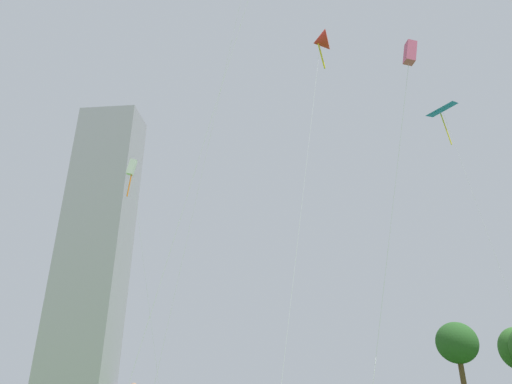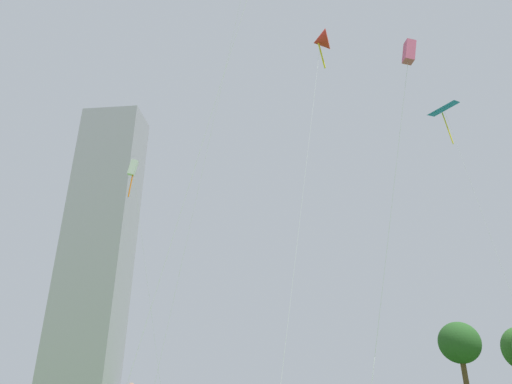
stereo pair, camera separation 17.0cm
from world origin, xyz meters
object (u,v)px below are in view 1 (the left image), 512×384
Objects in this scene: kite_flying_2 at (410,54)px; kite_flying_4 at (442,111)px; park_tree_0 at (457,343)px; distant_highrise_0 at (97,236)px; kite_flying_1 at (132,169)px; kite_flying_5 at (320,42)px.

kite_flying_4 reaches higher than kite_flying_2.
distant_highrise_0 reaches higher than park_tree_0.
distant_highrise_0 reaches higher than kite_flying_4.
kite_flying_1 is 2.51× the size of park_tree_0.
park_tree_0 is at bearing 19.38° from kite_flying_1.
kite_flying_4 reaches higher than park_tree_0.
distant_highrise_0 is (-33.29, 120.83, 31.10)m from kite_flying_1.
park_tree_0 is at bearing 60.82° from kite_flying_2.
kite_flying_4 is 3.45× the size of park_tree_0.
kite_flying_4 reaches higher than kite_flying_5.
kite_flying_4 is 139.07m from distant_highrise_0.
kite_flying_5 is at bearing -129.46° from park_tree_0.
kite_flying_5 is (14.15, -12.02, 4.71)m from kite_flying_1.
park_tree_0 is at bearing 70.02° from kite_flying_4.
kite_flying_1 is at bearing 177.72° from kite_flying_4.
distant_highrise_0 is (-47.44, 132.84, 26.39)m from kite_flying_5.
kite_flying_2 reaches higher than park_tree_0.
kite_flying_1 is 1.27× the size of kite_flying_2.
kite_flying_5 is at bearing 98.10° from kite_flying_2.
kite_flying_5 is (-1.29, 9.03, 8.71)m from kite_flying_2.
kite_flying_4 is (13.66, 19.89, 11.27)m from kite_flying_2.
kite_flying_5 reaches higher than kite_flying_2.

